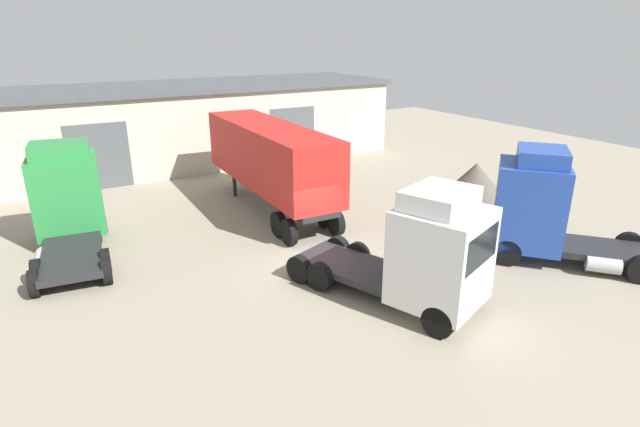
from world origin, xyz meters
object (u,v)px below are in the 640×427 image
object	(u,v)px
tractor_unit_green	(67,199)
tractor_unit_blue	(543,208)
gravel_pile	(475,181)
tractor_unit_white	(426,254)
container_trailer_teal	(270,158)

from	to	relation	value
tractor_unit_green	tractor_unit_blue	world-z (taller)	tractor_unit_blue
tractor_unit_green	gravel_pile	size ratio (longest dim) A/B	1.95
gravel_pile	tractor_unit_green	bearing A→B (deg)	168.08
tractor_unit_white	gravel_pile	xyz separation A→B (m)	(9.66, 7.09, -0.93)
tractor_unit_white	container_trailer_teal	world-z (taller)	container_trailer_teal
tractor_unit_blue	tractor_unit_green	bearing A→B (deg)	15.09
container_trailer_teal	gravel_pile	distance (m)	10.62
tractor_unit_green	gravel_pile	xyz separation A→B (m)	(18.55, -3.92, -1.01)
tractor_unit_white	tractor_unit_blue	distance (m)	6.29
tractor_unit_white	tractor_unit_green	size ratio (longest dim) A/B	1.03
container_trailer_teal	tractor_unit_white	bearing A→B (deg)	-177.89
tractor_unit_green	tractor_unit_white	bearing A→B (deg)	-134.72
container_trailer_teal	gravel_pile	xyz separation A→B (m)	(9.85, -3.61, -1.67)
tractor_unit_white	tractor_unit_blue	world-z (taller)	tractor_unit_blue
tractor_unit_green	container_trailer_teal	bearing A→B (deg)	-85.64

